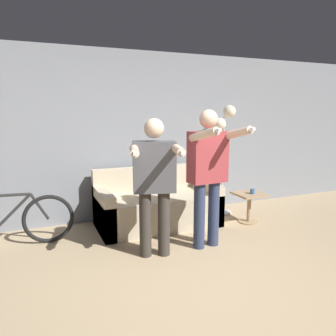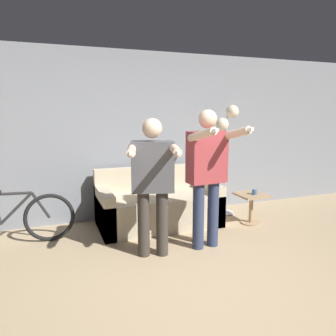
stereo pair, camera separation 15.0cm
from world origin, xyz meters
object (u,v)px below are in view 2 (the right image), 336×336
object	(u,v)px
person_right	(207,169)
cat	(166,161)
side_table	(251,202)
cup	(254,192)
couch	(158,206)
person_left	(153,178)
bicycle	(10,220)
floor_lamp	(227,132)

from	to	relation	value
person_right	cat	distance (m)	1.35
side_table	cup	xyz separation A→B (m)	(0.02, -0.04, 0.17)
couch	cup	world-z (taller)	couch
couch	person_left	distance (m)	1.26
cat	side_table	xyz separation A→B (m)	(1.09, -0.78, -0.58)
bicycle	side_table	bearing A→B (deg)	-5.79
cup	cat	bearing A→B (deg)	143.23
bicycle	floor_lamp	bearing A→B (deg)	4.38
couch	floor_lamp	world-z (taller)	floor_lamp
side_table	cup	distance (m)	0.18
cat	bicycle	world-z (taller)	cat
cat	couch	bearing A→B (deg)	-126.39
cat	cup	bearing A→B (deg)	-36.77
person_right	person_left	bearing A→B (deg)	175.77
cat	bicycle	xyz separation A→B (m)	(-2.24, -0.45, -0.58)
couch	person_right	size ratio (longest dim) A/B	1.03
person_right	couch	bearing A→B (deg)	102.12
person_left	cat	xyz separation A→B (m)	(0.66, 1.35, -0.03)
person_left	bicycle	distance (m)	1.92
cat	floor_lamp	xyz separation A→B (m)	(0.97, -0.20, 0.45)
side_table	person_left	bearing A→B (deg)	-162.05
couch	cat	distance (m)	0.76
person_left	cup	world-z (taller)	person_left
person_right	bicycle	world-z (taller)	person_right
cat	floor_lamp	size ratio (longest dim) A/B	0.28
floor_lamp	bicycle	size ratio (longest dim) A/B	1.14
cat	cup	distance (m)	1.44
floor_lamp	cup	distance (m)	1.07
floor_lamp	cat	bearing A→B (deg)	168.34
floor_lamp	cup	size ratio (longest dim) A/B	23.13
person_right	floor_lamp	bearing A→B (deg)	46.68
cat	bicycle	bearing A→B (deg)	-168.75
couch	bicycle	xyz separation A→B (m)	(-1.99, -0.10, 0.05)
person_left	cat	bearing A→B (deg)	79.19
floor_lamp	side_table	xyz separation A→B (m)	(0.12, -0.58, -1.03)
floor_lamp	cup	bearing A→B (deg)	-77.82
person_left	cat	size ratio (longest dim) A/B	3.25
person_left	side_table	world-z (taller)	person_left
cup	person_left	bearing A→B (deg)	-163.49
floor_lamp	person_left	bearing A→B (deg)	-144.77
cat	side_table	world-z (taller)	cat
cat	side_table	bearing A→B (deg)	-35.78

